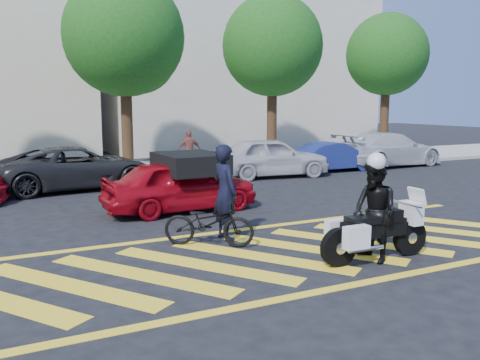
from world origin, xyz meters
name	(u,v)px	position (x,y,z in m)	size (l,w,h in m)	color
ground	(289,252)	(0.00, 0.00, 0.00)	(90.00, 90.00, 0.00)	black
sidewalk	(129,171)	(0.00, 12.00, 0.07)	(60.00, 5.00, 0.15)	#9E998E
crosswalk	(287,252)	(-0.04, 0.00, 0.00)	(12.33, 4.00, 0.01)	yellow
building_right	(235,57)	(9.00, 21.00, 5.50)	(16.00, 8.00, 11.00)	beige
tree_center	(127,41)	(0.13, 12.06, 5.10)	(4.60, 4.60, 7.56)	black
tree_right	(274,50)	(6.63, 12.06, 5.05)	(4.40, 4.40, 7.41)	black
tree_far_right	(388,58)	(13.13, 12.06, 4.94)	(4.00, 4.00, 7.10)	black
officer_bike	(225,192)	(-0.66, 1.38, 0.97)	(0.71, 0.46, 1.93)	black
bicycle	(209,223)	(-1.16, 1.05, 0.46)	(0.61, 1.76, 0.92)	black
police_motorcycle	(374,231)	(1.07, -1.09, 0.54)	(2.24, 0.71, 0.99)	black
officer_moto	(374,212)	(1.06, -1.09, 0.88)	(0.86, 0.67, 1.77)	black
red_convertible	(180,185)	(-0.56, 4.34, 0.67)	(1.58, 3.93, 1.34)	#9B0712
parked_mid_left	(78,168)	(-2.36, 9.00, 0.69)	(2.29, 4.96, 1.38)	black
parked_mid_right	(270,157)	(4.50, 8.59, 0.75)	(1.76, 4.38, 1.49)	#B3B3B7
parked_right	(334,157)	(7.61, 8.87, 0.59)	(1.25, 3.59, 1.18)	navy
parked_far_right	(389,149)	(10.70, 9.09, 0.74)	(2.08, 5.12, 1.49)	#B9BCC2
pedestrian_right	(189,151)	(1.96, 10.37, 0.94)	(0.93, 0.39, 1.59)	brown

